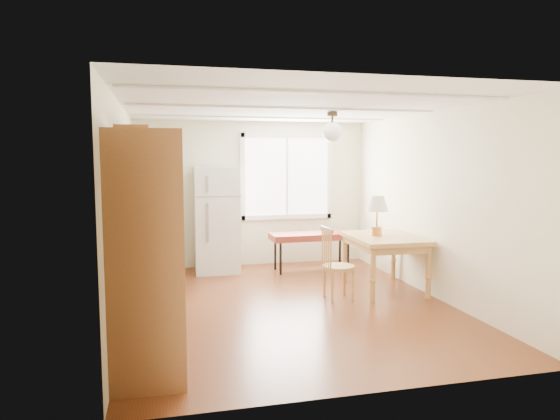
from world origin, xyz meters
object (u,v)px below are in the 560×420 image
object	(u,v)px
chair	(332,259)
refrigerator	(217,220)
dining_table	(384,243)
bench	(312,237)

from	to	relation	value
chair	refrigerator	bearing A→B (deg)	120.71
refrigerator	chair	xyz separation A→B (m)	(1.30, -2.04, -0.32)
dining_table	bench	bearing A→B (deg)	116.47
refrigerator	bench	distance (m)	1.60
refrigerator	dining_table	world-z (taller)	refrigerator
dining_table	chair	distance (m)	0.95
bench	chair	xyz separation A→B (m)	(-0.24, -1.72, -0.02)
refrigerator	bench	size ratio (longest dim) A/B	1.25
bench	chair	distance (m)	1.74
refrigerator	dining_table	bearing A→B (deg)	-36.33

